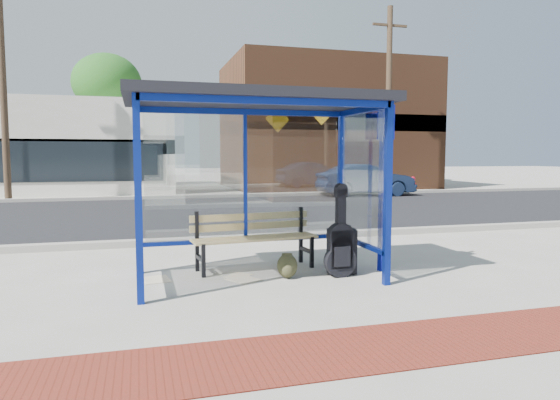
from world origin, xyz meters
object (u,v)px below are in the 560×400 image
object	(u,v)px
backpack	(287,266)
parked_car	(366,180)
guitar_bag	(340,245)
suitcase	(342,251)
bench	(254,236)
fire_hydrant	(413,184)

from	to	relation	value
backpack	parked_car	xyz separation A→B (m)	(7.04, 12.34, 0.49)
guitar_bag	parked_car	xyz separation A→B (m)	(6.34, 12.48, 0.21)
suitcase	parked_car	bearing A→B (deg)	75.83
bench	suitcase	world-z (taller)	bench
backpack	fire_hydrant	distance (m)	16.84
suitcase	backpack	xyz separation A→B (m)	(-0.80, -0.03, -0.16)
suitcase	fire_hydrant	bearing A→B (deg)	68.68
parked_car	fire_hydrant	distance (m)	3.17
parked_car	backpack	bearing A→B (deg)	152.25
guitar_bag	backpack	bearing A→B (deg)	166.68
guitar_bag	fire_hydrant	bearing A→B (deg)	53.73
fire_hydrant	bench	bearing A→B (deg)	-128.47
bench	parked_car	distance (m)	13.79
fire_hydrant	guitar_bag	bearing A→B (deg)	-123.99
bench	suitcase	distance (m)	1.29
bench	guitar_bag	size ratio (longest dim) A/B	1.55
fire_hydrant	parked_car	bearing A→B (deg)	-157.00
suitcase	parked_car	xyz separation A→B (m)	(6.24, 12.31, 0.33)
bench	parked_car	size ratio (longest dim) A/B	0.47
guitar_bag	parked_car	size ratio (longest dim) A/B	0.30
guitar_bag	fire_hydrant	world-z (taller)	guitar_bag
bench	parked_car	world-z (taller)	parked_car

